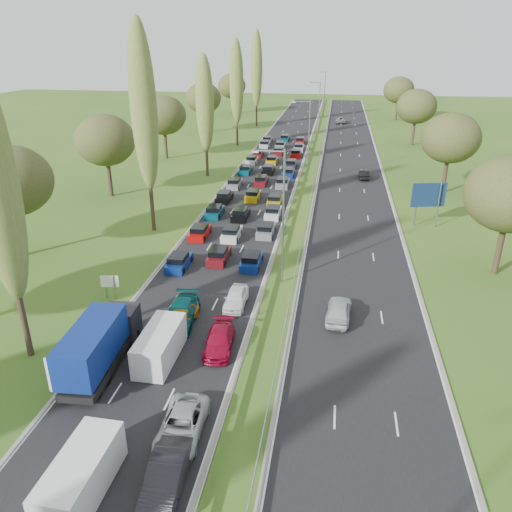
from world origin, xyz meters
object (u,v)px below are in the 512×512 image
at_px(white_van_front, 84,471).
at_px(info_sign, 110,284).
at_px(blue_lorry, 100,344).
at_px(white_van_rear, 161,343).
at_px(direction_sign, 428,197).

height_order(white_van_front, info_sign, white_van_front).
distance_m(blue_lorry, white_van_rear, 4.02).
height_order(info_sign, direction_sign, direction_sign).
bearing_deg(white_van_front, direction_sign, 63.38).
relative_size(blue_lorry, white_van_rear, 1.56).
relative_size(white_van_front, white_van_rear, 0.99).
height_order(white_van_rear, direction_sign, direction_sign).
height_order(blue_lorry, direction_sign, direction_sign).
height_order(blue_lorry, white_van_front, blue_lorry).
bearing_deg(blue_lorry, info_sign, 107.64).
xyz_separation_m(white_van_front, info_sign, (-6.99, 18.62, 0.24)).
bearing_deg(info_sign, white_van_rear, -46.77).
bearing_deg(white_van_front, info_sign, 111.90).
height_order(white_van_rear, info_sign, white_van_rear).
distance_m(blue_lorry, info_sign, 9.95).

